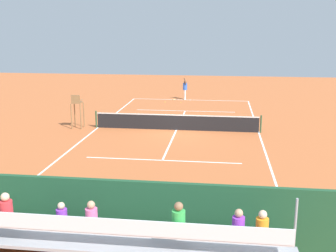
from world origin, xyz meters
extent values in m
plane|color=#BC6033|center=(0.00, 0.00, 0.00)|extent=(60.00, 60.00, 0.00)
cube|color=white|center=(0.00, -11.00, 0.00)|extent=(10.00, 0.10, 0.01)
cube|color=white|center=(0.00, 11.00, 0.00)|extent=(10.00, 0.10, 0.01)
cube|color=white|center=(-5.00, 0.00, 0.00)|extent=(0.10, 22.00, 0.01)
cube|color=white|center=(5.00, 0.00, 0.00)|extent=(0.10, 22.00, 0.01)
cube|color=white|center=(0.00, -6.05, 0.00)|extent=(7.50, 0.10, 0.01)
cube|color=white|center=(0.00, 6.05, 0.00)|extent=(7.50, 0.10, 0.01)
cube|color=white|center=(0.00, 0.00, 0.00)|extent=(0.10, 12.10, 0.01)
cube|color=white|center=(0.00, -11.00, 0.00)|extent=(0.10, 0.30, 0.01)
cube|color=black|center=(0.00, 0.00, 0.46)|extent=(10.00, 0.02, 0.91)
cube|color=white|center=(0.00, 0.00, 0.94)|extent=(10.00, 0.04, 0.06)
cylinder|color=#2D5133|center=(-5.10, 0.00, 0.54)|extent=(0.10, 0.10, 1.07)
cylinder|color=#2D5133|center=(5.10, 0.00, 0.54)|extent=(0.10, 0.10, 1.07)
cube|color=#1E4C2D|center=(0.00, 14.00, 1.00)|extent=(18.00, 0.16, 2.00)
cube|color=#9EA0A5|center=(0.00, 14.35, 0.23)|extent=(9.00, 0.10, 0.45)
cube|color=#9EA0A5|center=(0.00, 14.70, 0.41)|extent=(9.00, 0.80, 0.08)
cube|color=#9EA0A5|center=(0.00, 14.32, 0.23)|extent=(9.00, 0.04, 0.45)
cube|color=silver|center=(0.00, 14.80, 0.83)|extent=(8.60, 0.36, 0.04)
cube|color=silver|center=(0.00, 14.98, 1.03)|extent=(8.60, 0.03, 0.36)
cube|color=#9EA0A5|center=(0.00, 15.50, 0.86)|extent=(9.00, 0.80, 0.08)
cube|color=#9EA0A5|center=(0.00, 15.12, 0.68)|extent=(9.00, 0.04, 0.45)
cube|color=silver|center=(0.00, 15.60, 1.28)|extent=(8.60, 0.36, 0.04)
cube|color=silver|center=(0.00, 15.78, 1.48)|extent=(8.60, 0.03, 0.36)
cube|color=#9EA0A5|center=(0.00, 16.30, 1.31)|extent=(9.00, 0.80, 0.08)
cube|color=#9EA0A5|center=(0.00, 15.92, 1.12)|extent=(9.00, 0.04, 0.45)
cube|color=silver|center=(0.00, 16.40, 1.73)|extent=(8.60, 0.36, 0.04)
cube|color=silver|center=(0.00, 16.58, 1.93)|extent=(8.60, 0.03, 0.36)
cylinder|color=#9EA0A5|center=(-4.50, 15.50, 1.18)|extent=(0.06, 0.06, 2.35)
cube|color=#2D2D33|center=(2.16, 16.23, 1.77)|extent=(0.32, 0.40, 0.12)
cylinder|color=red|center=(2.16, 16.35, 2.06)|extent=(0.30, 0.30, 0.45)
sphere|color=beige|center=(2.16, 16.35, 2.38)|extent=(0.20, 0.20, 0.20)
cube|color=#2D2D33|center=(1.51, 14.63, 0.87)|extent=(0.32, 0.40, 0.12)
cylinder|color=purple|center=(1.51, 14.75, 1.16)|extent=(0.30, 0.30, 0.45)
sphere|color=beige|center=(1.51, 14.75, 1.48)|extent=(0.20, 0.20, 0.20)
cube|color=#2D2D33|center=(-1.85, 16.23, 1.77)|extent=(0.32, 0.40, 0.12)
cylinder|color=green|center=(-1.85, 16.35, 2.06)|extent=(0.30, 0.30, 0.45)
sphere|color=#8C6647|center=(-1.85, 16.35, 2.38)|extent=(0.20, 0.20, 0.20)
cube|color=#2D2D33|center=(-3.74, 15.43, 1.32)|extent=(0.32, 0.40, 0.12)
cylinder|color=orange|center=(-3.74, 15.55, 1.60)|extent=(0.30, 0.30, 0.45)
sphere|color=beige|center=(-3.74, 15.55, 1.93)|extent=(0.20, 0.20, 0.20)
cube|color=#2D2D33|center=(0.40, 15.43, 1.32)|extent=(0.32, 0.40, 0.12)
cylinder|color=pink|center=(0.40, 15.55, 1.60)|extent=(0.30, 0.30, 0.45)
sphere|color=tan|center=(0.40, 15.55, 1.93)|extent=(0.20, 0.20, 0.20)
cube|color=#2D2D33|center=(-3.19, 15.43, 1.32)|extent=(0.32, 0.40, 0.12)
cylinder|color=purple|center=(-3.19, 15.55, 1.60)|extent=(0.30, 0.30, 0.45)
sphere|color=tan|center=(-3.19, 15.55, 1.93)|extent=(0.20, 0.20, 0.20)
cylinder|color=olive|center=(5.90, -0.03, 0.80)|extent=(0.07, 0.07, 1.60)
cylinder|color=olive|center=(6.50, -0.03, 0.80)|extent=(0.07, 0.07, 1.60)
cylinder|color=olive|center=(5.90, 0.57, 0.80)|extent=(0.07, 0.07, 1.60)
cylinder|color=olive|center=(6.50, 0.57, 0.80)|extent=(0.07, 0.07, 1.60)
cube|color=olive|center=(6.20, 0.27, 1.63)|extent=(0.56, 0.56, 0.06)
cube|color=olive|center=(6.20, 0.51, 1.90)|extent=(0.56, 0.06, 0.48)
cube|color=olive|center=(5.94, 0.27, 1.78)|extent=(0.04, 0.48, 0.04)
cube|color=olive|center=(6.46, 0.27, 1.78)|extent=(0.04, 0.48, 0.04)
cube|color=#33383D|center=(-2.23, 13.20, 0.45)|extent=(1.80, 0.40, 0.05)
cylinder|color=#33383D|center=(-2.98, 13.20, 0.23)|extent=(0.06, 0.06, 0.45)
cylinder|color=#33383D|center=(-1.48, 13.20, 0.23)|extent=(0.06, 0.06, 0.45)
cube|color=#33383D|center=(-2.23, 13.38, 0.75)|extent=(1.80, 0.04, 0.36)
cube|color=black|center=(-0.39, 13.40, 0.18)|extent=(0.90, 0.36, 0.36)
cylinder|color=white|center=(0.49, -11.30, 0.42)|extent=(0.14, 0.14, 0.85)
cylinder|color=white|center=(0.48, -11.08, 0.42)|extent=(0.14, 0.14, 0.85)
cylinder|color=blue|center=(0.48, -11.19, 1.15)|extent=(0.38, 0.38, 0.60)
sphere|color=brown|center=(0.48, -11.19, 1.56)|extent=(0.22, 0.22, 0.22)
cylinder|color=brown|center=(0.47, -10.97, 1.65)|extent=(0.25, 0.11, 0.55)
cylinder|color=brown|center=(0.50, -11.41, 1.18)|extent=(0.10, 0.10, 0.50)
cylinder|color=black|center=(1.22, -11.15, 0.01)|extent=(0.23, 0.20, 0.03)
torus|color=#D8CC4C|center=(1.43, -10.97, 0.01)|extent=(0.43, 0.43, 0.02)
cylinder|color=white|center=(1.43, -10.97, 0.01)|extent=(0.25, 0.25, 0.00)
sphere|color=#CCDB33|center=(2.02, -9.47, 0.03)|extent=(0.07, 0.07, 0.07)
sphere|color=#CCDB33|center=(0.66, -9.44, 0.03)|extent=(0.07, 0.07, 0.07)
camera|label=1|loc=(-2.70, 24.63, 6.17)|focal=44.18mm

